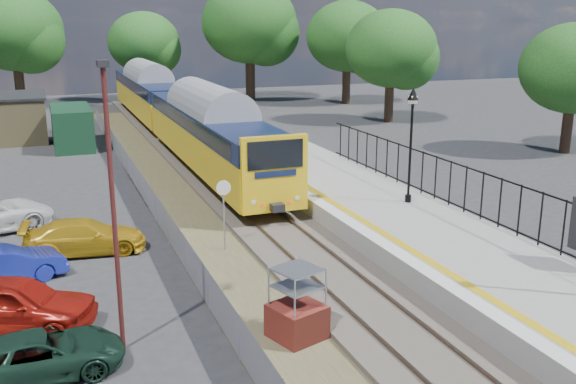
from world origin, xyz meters
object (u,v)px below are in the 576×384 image
speed_sign (224,204)px  car_red (14,304)px  car_yellow (85,237)px  train (172,107)px  car_blue (3,266)px  car_green (40,355)px  victorian_lamp_north (412,118)px  brick_plinth (297,305)px  carpark_lamp (112,193)px

speed_sign → car_red: 7.84m
speed_sign → car_yellow: 5.06m
train → car_yellow: size_ratio=9.75×
speed_sign → car_red: speed_sign is taller
train → car_blue: size_ratio=11.02×
train → speed_sign: train is taller
car_green → victorian_lamp_north: bearing=-65.8°
train → car_green: 29.93m
car_red → car_yellow: (2.14, 5.38, -0.12)m
car_red → brick_plinth: bearing=-92.0°
victorian_lamp_north → train: victorian_lamp_north is taller
car_blue → victorian_lamp_north: bearing=-103.3°
victorian_lamp_north → car_yellow: 13.04m
speed_sign → car_red: size_ratio=0.62×
brick_plinth → car_red: (-6.79, 3.20, -0.22)m
train → car_yellow: (-7.16, -20.46, -1.73)m
brick_plinth → car_green: brick_plinth is taller
victorian_lamp_north → car_yellow: victorian_lamp_north is taller
brick_plinth → carpark_lamp: bearing=166.0°
brick_plinth → car_yellow: bearing=118.5°
car_green → carpark_lamp: bearing=-75.1°
speed_sign → carpark_lamp: carpark_lamp is taller
brick_plinth → car_blue: 9.79m
car_red → car_blue: (-0.44, 3.39, -0.11)m
train → speed_sign: bearing=-96.5°
victorian_lamp_north → brick_plinth: 11.34m
brick_plinth → speed_sign: (0.00, 6.97, 0.81)m
victorian_lamp_north → car_green: (-13.98, -7.07, -3.77)m
car_blue → speed_sign: bearing=-103.9°
train → car_blue: 24.53m
train → car_yellow: train is taller
train → carpark_lamp: (-6.77, -27.98, 1.72)m
victorian_lamp_north → carpark_lamp: carpark_lamp is taller
car_green → brick_plinth: bearing=-96.8°
carpark_lamp → car_green: size_ratio=1.88×
car_yellow → carpark_lamp: bearing=-171.0°
train → speed_sign: size_ratio=15.62×
car_blue → car_yellow: bearing=-69.1°
brick_plinth → car_blue: brick_plinth is taller
victorian_lamp_north → carpark_lamp: bearing=-151.8°
car_blue → car_red: bearing=170.4°
train → speed_sign: (-2.50, -22.07, -0.58)m
brick_plinth → speed_sign: speed_sign is taller
speed_sign → carpark_lamp: bearing=-125.1°
car_green → car_blue: 6.22m
speed_sign → carpark_lamp: size_ratio=0.37×
victorian_lamp_north → carpark_lamp: size_ratio=0.65×
train → carpark_lamp: size_ratio=5.73×
victorian_lamp_north → train: bearing=103.8°
car_yellow → car_blue: bearing=133.8°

